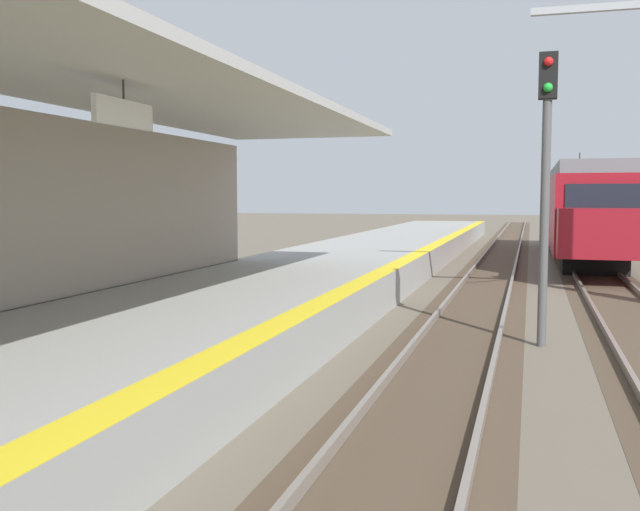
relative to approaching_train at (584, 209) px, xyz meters
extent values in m
cube|color=#999993|center=(-7.80, -19.86, -1.73)|extent=(5.00, 80.00, 0.90)
cube|color=yellow|center=(-5.55, -19.86, -1.27)|extent=(0.50, 80.00, 0.01)
cube|color=white|center=(-7.50, -23.63, 1.64)|extent=(0.08, 1.40, 0.36)
cylinder|color=#333333|center=(-7.50, -23.63, 1.96)|extent=(0.03, 0.03, 0.27)
cube|color=#4C3D2D|center=(-3.40, -15.86, -2.17)|extent=(2.34, 120.00, 0.01)
cube|color=slate|center=(-4.12, -15.86, -2.09)|extent=(0.08, 120.00, 0.15)
cube|color=slate|center=(-2.68, -15.86, -2.09)|extent=(0.08, 120.00, 0.15)
cube|color=#4C3D2D|center=(0.00, -15.86, -2.17)|extent=(2.34, 120.00, 0.01)
cube|color=slate|center=(-0.72, -15.86, -2.09)|extent=(0.08, 120.00, 0.15)
cube|color=maroon|center=(0.00, 0.38, -0.11)|extent=(2.90, 18.00, 2.70)
cube|color=slate|center=(0.00, 0.38, 1.46)|extent=(2.67, 18.00, 0.44)
cube|color=black|center=(0.00, -8.64, 0.30)|extent=(2.32, 0.06, 1.21)
cube|color=maroon|center=(0.00, -9.42, -0.58)|extent=(2.78, 1.60, 1.49)
cube|color=black|center=(1.46, 0.38, 0.30)|extent=(0.04, 15.84, 0.86)
cylinder|color=#333333|center=(0.00, 3.98, 2.13)|extent=(0.06, 0.06, 0.90)
cube|color=black|center=(0.00, -5.47, -1.82)|extent=(2.17, 2.20, 0.72)
cube|color=black|center=(0.00, 6.23, -1.82)|extent=(2.17, 2.20, 0.72)
cylinder|color=#4C4C4C|center=(-1.94, -18.96, 0.02)|extent=(0.16, 0.16, 4.40)
cube|color=black|center=(-1.94, -18.96, 2.62)|extent=(0.32, 0.24, 0.80)
sphere|color=red|center=(-1.94, -19.10, 2.84)|extent=(0.16, 0.16, 0.16)
sphere|color=green|center=(-1.94, -19.10, 2.40)|extent=(0.16, 0.16, 0.16)
camera|label=1|loc=(-2.18, -32.28, 0.53)|focal=40.14mm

